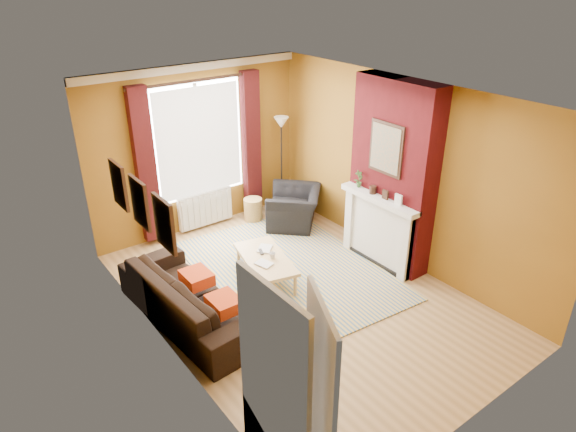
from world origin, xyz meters
The scene contains 12 objects.
ground centered at (0.00, 0.00, 0.00)m, with size 5.50×5.50×0.00m, color olive.
room_walls centered at (0.64, 0.27, 1.39)m, with size 3.82×5.54×2.83m.
striped_rug centered at (0.30, 0.63, 0.01)m, with size 2.71×3.56×0.02m.
sofa centered at (-1.42, 0.43, 0.34)m, with size 2.33×0.91×0.68m, color black.
armchair centered at (1.29, 1.79, 0.32)m, with size 1.00×0.87×0.65m, color black.
coffee_table centered at (-0.15, 0.60, 0.35)m, with size 0.85×1.29×0.39m.
wicker_stool centered at (0.80, 2.36, 0.21)m, with size 0.41×0.41×0.41m.
floor_lamp centered at (1.46, 2.40, 1.41)m, with size 0.33×0.33×1.78m.
book_a centered at (-0.35, 0.42, 0.40)m, with size 0.18×0.24×0.02m, color #999999.
book_b centered at (-0.08, 0.87, 0.40)m, with size 0.19×0.26×0.02m, color #999999.
mug centered at (-0.08, 0.52, 0.44)m, with size 0.09×0.09×0.09m, color #999999.
tv_remote centered at (-0.12, 0.75, 0.40)m, with size 0.10×0.16×0.02m.
Camera 1 is at (-3.68, -4.66, 4.18)m, focal length 32.00 mm.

